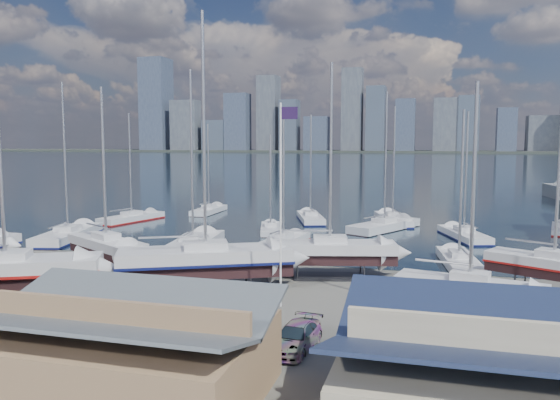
% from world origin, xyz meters
% --- Properties ---
extents(ground, '(1400.00, 1400.00, 0.00)m').
position_xyz_m(ground, '(0.00, -10.00, 0.00)').
color(ground, '#605E59').
rests_on(ground, ground).
extents(water, '(1400.00, 600.00, 0.40)m').
position_xyz_m(water, '(0.00, 300.00, -0.15)').
color(water, '#182337').
rests_on(water, ground).
extents(far_shore, '(1400.00, 80.00, 2.20)m').
position_xyz_m(far_shore, '(0.00, 560.00, 1.10)').
color(far_shore, '#2D332D').
rests_on(far_shore, ground).
extents(skyline, '(639.14, 43.80, 107.69)m').
position_xyz_m(skyline, '(-7.83, 553.76, 39.09)').
color(skyline, '#475166').
rests_on(skyline, far_shore).
extents(shed_grey, '(12.60, 8.40, 4.17)m').
position_xyz_m(shed_grey, '(0.00, -26.00, 2.15)').
color(shed_grey, '#8C6B4C').
rests_on(shed_grey, ground).
extents(shed_blue, '(13.65, 9.45, 4.71)m').
position_xyz_m(shed_blue, '(16.00, -26.00, 2.42)').
color(shed_blue, '#BFB293').
rests_on(shed_blue, ground).
extents(sailboat_cradle_1, '(12.15, 8.15, 18.97)m').
position_xyz_m(sailboat_cradle_1, '(-14.03, -16.66, 2.22)').
color(sailboat_cradle_1, '#2D2D33').
rests_on(sailboat_cradle_1, ground).
extents(sailboat_cradle_2, '(9.23, 6.84, 15.06)m').
position_xyz_m(sailboat_cradle_2, '(-13.37, -6.28, 2.03)').
color(sailboat_cradle_2, '#2D2D33').
rests_on(sailboat_cradle_2, ground).
extents(sailboat_cradle_3, '(12.49, 8.43, 19.47)m').
position_xyz_m(sailboat_cradle_3, '(-2.80, -10.21, 2.25)').
color(sailboat_cradle_3, '#2D2D33').
rests_on(sailboat_cradle_3, ground).
extents(sailboat_cradle_4, '(10.60, 5.22, 16.62)m').
position_xyz_m(sailboat_cradle_4, '(4.94, -3.76, 2.11)').
color(sailboat_cradle_4, '#2D2D33').
rests_on(sailboat_cradle_4, ground).
extents(sailboat_cradle_5, '(8.90, 4.25, 14.03)m').
position_xyz_m(sailboat_cradle_5, '(14.80, -12.23, 1.97)').
color(sailboat_cradle_5, '#2D2D33').
rests_on(sailboat_cradle_5, ground).
extents(sailboat_cradle_6, '(9.19, 6.57, 14.78)m').
position_xyz_m(sailboat_cradle_6, '(20.86, -4.30, 2.01)').
color(sailboat_cradle_6, '#2D2D33').
rests_on(sailboat_cradle_6, ground).
extents(sailboat_moored_0, '(5.92, 12.33, 17.78)m').
position_xyz_m(sailboat_moored_0, '(-25.60, 5.10, 0.31)').
color(sailboat_moored_0, black).
rests_on(sailboat_moored_0, water).
extents(sailboat_moored_1, '(5.16, 10.51, 15.14)m').
position_xyz_m(sailboat_moored_1, '(-26.21, 19.28, 0.31)').
color(sailboat_moored_1, black).
rests_on(sailboat_moored_1, water).
extents(sailboat_moored_2, '(2.87, 9.32, 13.96)m').
position_xyz_m(sailboat_moored_2, '(-19.56, 30.07, 0.32)').
color(sailboat_moored_2, black).
rests_on(sailboat_moored_2, water).
extents(sailboat_moored_3, '(5.08, 12.62, 18.34)m').
position_xyz_m(sailboat_moored_3, '(-9.91, 3.23, 0.31)').
color(sailboat_moored_3, black).
rests_on(sailboat_moored_3, water).
extents(sailboat_moored_4, '(4.38, 8.28, 12.04)m').
position_xyz_m(sailboat_moored_4, '(-5.72, 15.83, 0.33)').
color(sailboat_moored_4, black).
rests_on(sailboat_moored_4, water).
extents(sailboat_moored_5, '(5.96, 10.35, 14.93)m').
position_xyz_m(sailboat_moored_5, '(-3.06, 25.84, 0.31)').
color(sailboat_moored_5, black).
rests_on(sailboat_moored_5, water).
extents(sailboat_moored_6, '(3.86, 9.30, 13.50)m').
position_xyz_m(sailboat_moored_6, '(-2.03, 8.07, 0.31)').
color(sailboat_moored_6, black).
rests_on(sailboat_moored_6, water).
extents(sailboat_moored_7, '(8.16, 11.66, 17.33)m').
position_xyz_m(sailboat_moored_7, '(7.17, 20.81, 0.32)').
color(sailboat_moored_7, black).
rests_on(sailboat_moored_7, water).
extents(sailboat_moored_8, '(5.90, 11.11, 16.00)m').
position_xyz_m(sailboat_moored_8, '(7.72, 27.30, 0.31)').
color(sailboat_moored_8, black).
rests_on(sailboat_moored_8, water).
extents(sailboat_moored_9, '(3.79, 9.51, 13.96)m').
position_xyz_m(sailboat_moored_9, '(14.93, 3.10, 0.32)').
color(sailboat_moored_9, black).
rests_on(sailboat_moored_9, water).
extents(sailboat_moored_10, '(5.63, 10.12, 14.59)m').
position_xyz_m(sailboat_moored_10, '(16.11, 17.25, 0.31)').
color(sailboat_moored_10, black).
rests_on(sailboat_moored_10, water).
extents(car_b, '(4.93, 2.24, 1.57)m').
position_xyz_m(car_b, '(-7.78, -17.92, 0.78)').
color(car_b, gray).
rests_on(car_b, ground).
extents(car_c, '(4.50, 5.92, 1.49)m').
position_xyz_m(car_c, '(-0.54, -20.61, 0.75)').
color(car_c, gray).
rests_on(car_c, ground).
extents(car_d, '(2.31, 4.70, 1.31)m').
position_xyz_m(car_d, '(5.96, -19.04, 0.66)').
color(car_d, gray).
rests_on(car_d, ground).
extents(flagpole, '(1.15, 0.12, 13.06)m').
position_xyz_m(flagpole, '(3.34, -12.14, 7.59)').
color(flagpole, white).
rests_on(flagpole, ground).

